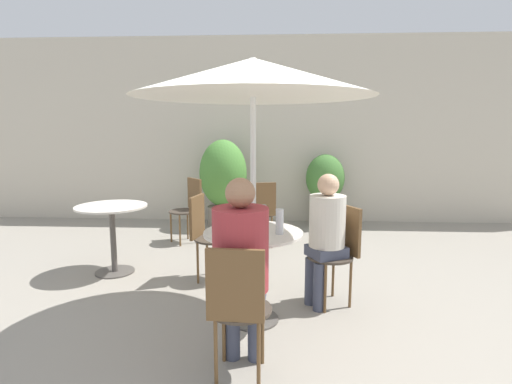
{
  "coord_description": "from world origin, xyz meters",
  "views": [
    {
      "loc": [
        0.04,
        -2.78,
        1.52
      ],
      "look_at": [
        -0.15,
        0.64,
        0.98
      ],
      "focal_mm": 28.0,
      "sensor_mm": 36.0,
      "label": 1
    }
  ],
  "objects_px": {
    "seated_person_0": "(241,260)",
    "beer_glass_1": "(280,222)",
    "bistro_chair_1": "(339,246)",
    "bistro_chair_3": "(205,230)",
    "beer_glass_2": "(263,215)",
    "bistro_chair_2": "(189,204)",
    "umbrella": "(253,78)",
    "cafe_table_near": "(253,252)",
    "beer_glass_0": "(242,229)",
    "potted_plant_0": "(223,179)",
    "beer_glass_3": "(226,220)",
    "cafe_table_far": "(112,222)",
    "bistro_chair_0": "(238,302)",
    "bistro_chair_4": "(262,209)",
    "seated_person_1": "(326,228)",
    "potted_plant_1": "(325,185)"
  },
  "relations": [
    {
      "from": "cafe_table_far",
      "to": "bistro_chair_0",
      "type": "relative_size",
      "value": 0.85
    },
    {
      "from": "beer_glass_2",
      "to": "bistro_chair_2",
      "type": "bearing_deg",
      "value": 117.75
    },
    {
      "from": "cafe_table_far",
      "to": "seated_person_1",
      "type": "bearing_deg",
      "value": -17.9
    },
    {
      "from": "bistro_chair_3",
      "to": "seated_person_0",
      "type": "relative_size",
      "value": 0.7
    },
    {
      "from": "seated_person_1",
      "to": "potted_plant_0",
      "type": "bearing_deg",
      "value": 176.95
    },
    {
      "from": "bistro_chair_1",
      "to": "potted_plant_1",
      "type": "distance_m",
      "value": 2.87
    },
    {
      "from": "bistro_chair_1",
      "to": "beer_glass_1",
      "type": "height_order",
      "value": "beer_glass_1"
    },
    {
      "from": "bistro_chair_4",
      "to": "seated_person_0",
      "type": "distance_m",
      "value": 2.67
    },
    {
      "from": "seated_person_0",
      "to": "beer_glass_1",
      "type": "xyz_separation_m",
      "value": [
        0.24,
        0.61,
        0.1
      ]
    },
    {
      "from": "cafe_table_far",
      "to": "potted_plant_1",
      "type": "xyz_separation_m",
      "value": [
        2.48,
        2.23,
        0.12
      ]
    },
    {
      "from": "bistro_chair_3",
      "to": "potted_plant_0",
      "type": "xyz_separation_m",
      "value": [
        -0.12,
        2.28,
        0.24
      ]
    },
    {
      "from": "beer_glass_2",
      "to": "umbrella",
      "type": "height_order",
      "value": "umbrella"
    },
    {
      "from": "bistro_chair_1",
      "to": "potted_plant_0",
      "type": "height_order",
      "value": "potted_plant_0"
    },
    {
      "from": "cafe_table_near",
      "to": "cafe_table_far",
      "type": "relative_size",
      "value": 1.06
    },
    {
      "from": "cafe_table_near",
      "to": "seated_person_1",
      "type": "height_order",
      "value": "seated_person_1"
    },
    {
      "from": "seated_person_0",
      "to": "beer_glass_1",
      "type": "distance_m",
      "value": 0.66
    },
    {
      "from": "beer_glass_0",
      "to": "potted_plant_1",
      "type": "xyz_separation_m",
      "value": [
        1.0,
        3.43,
        -0.14
      ]
    },
    {
      "from": "bistro_chair_4",
      "to": "seated_person_1",
      "type": "xyz_separation_m",
      "value": [
        0.61,
        -1.69,
        0.17
      ]
    },
    {
      "from": "cafe_table_near",
      "to": "seated_person_0",
      "type": "height_order",
      "value": "seated_person_0"
    },
    {
      "from": "beer_glass_1",
      "to": "beer_glass_2",
      "type": "height_order",
      "value": "beer_glass_1"
    },
    {
      "from": "bistro_chair_2",
      "to": "seated_person_0",
      "type": "distance_m",
      "value": 3.07
    },
    {
      "from": "bistro_chair_2",
      "to": "bistro_chair_1",
      "type": "bearing_deg",
      "value": 1.19
    },
    {
      "from": "cafe_table_near",
      "to": "beer_glass_3",
      "type": "xyz_separation_m",
      "value": [
        -0.21,
        0.02,
        0.25
      ]
    },
    {
      "from": "bistro_chair_0",
      "to": "bistro_chair_2",
      "type": "xyz_separation_m",
      "value": [
        -0.96,
        3.05,
        0.0
      ]
    },
    {
      "from": "beer_glass_1",
      "to": "umbrella",
      "type": "relative_size",
      "value": 0.1
    },
    {
      "from": "bistro_chair_4",
      "to": "potted_plant_0",
      "type": "height_order",
      "value": "potted_plant_0"
    },
    {
      "from": "cafe_table_far",
      "to": "potted_plant_0",
      "type": "relative_size",
      "value": 0.54
    },
    {
      "from": "bistro_chair_1",
      "to": "seated_person_1",
      "type": "bearing_deg",
      "value": -90.0
    },
    {
      "from": "seated_person_0",
      "to": "umbrella",
      "type": "height_order",
      "value": "umbrella"
    },
    {
      "from": "bistro_chair_0",
      "to": "bistro_chair_4",
      "type": "distance_m",
      "value": 2.8
    },
    {
      "from": "cafe_table_near",
      "to": "bistro_chair_3",
      "type": "height_order",
      "value": "bistro_chair_3"
    },
    {
      "from": "beer_glass_2",
      "to": "umbrella",
      "type": "relative_size",
      "value": 0.08
    },
    {
      "from": "seated_person_0",
      "to": "umbrella",
      "type": "xyz_separation_m",
      "value": [
        0.03,
        0.67,
        1.16
      ]
    },
    {
      "from": "umbrella",
      "to": "cafe_table_near",
      "type": "bearing_deg",
      "value": 153.43
    },
    {
      "from": "bistro_chair_0",
      "to": "seated_person_0",
      "type": "bearing_deg",
      "value": -90.0
    },
    {
      "from": "cafe_table_far",
      "to": "seated_person_0",
      "type": "xyz_separation_m",
      "value": [
        1.52,
        -1.67,
        0.18
      ]
    },
    {
      "from": "potted_plant_0",
      "to": "umbrella",
      "type": "relative_size",
      "value": 0.67
    },
    {
      "from": "bistro_chair_3",
      "to": "beer_glass_2",
      "type": "bearing_deg",
      "value": -126.44
    },
    {
      "from": "bistro_chair_0",
      "to": "potted_plant_1",
      "type": "xyz_separation_m",
      "value": [
        0.97,
        4.04,
        0.15
      ]
    },
    {
      "from": "bistro_chair_1",
      "to": "bistro_chair_3",
      "type": "relative_size",
      "value": 1.0
    },
    {
      "from": "bistro_chair_0",
      "to": "bistro_chair_1",
      "type": "height_order",
      "value": "same"
    },
    {
      "from": "potted_plant_0",
      "to": "bistro_chair_2",
      "type": "bearing_deg",
      "value": -111.07
    },
    {
      "from": "beer_glass_1",
      "to": "beer_glass_3",
      "type": "xyz_separation_m",
      "value": [
        -0.42,
        0.08,
        -0.01
      ]
    },
    {
      "from": "bistro_chair_4",
      "to": "potted_plant_0",
      "type": "distance_m",
      "value": 1.34
    },
    {
      "from": "bistro_chair_4",
      "to": "umbrella",
      "type": "height_order",
      "value": "umbrella"
    },
    {
      "from": "beer_glass_2",
      "to": "seated_person_0",
      "type": "bearing_deg",
      "value": -96.57
    },
    {
      "from": "bistro_chair_1",
      "to": "seated_person_0",
      "type": "relative_size",
      "value": 0.7
    },
    {
      "from": "bistro_chair_3",
      "to": "cafe_table_near",
      "type": "bearing_deg",
      "value": -137.0
    },
    {
      "from": "cafe_table_near",
      "to": "beer_glass_0",
      "type": "bearing_deg",
      "value": -108.05
    },
    {
      "from": "bistro_chair_3",
      "to": "beer_glass_3",
      "type": "relative_size",
      "value": 5.13
    }
  ]
}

